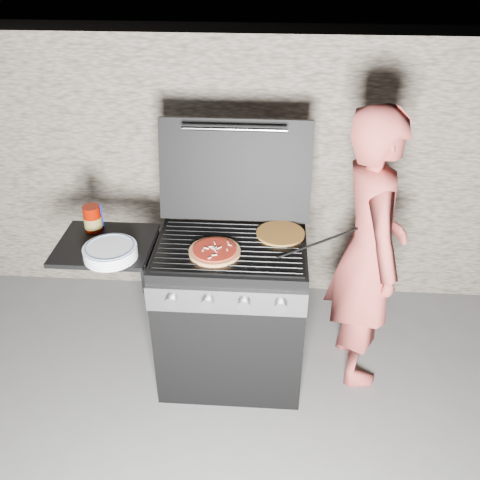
# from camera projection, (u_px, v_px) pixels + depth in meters

# --- Properties ---
(ground) EXTENTS (50.00, 50.00, 0.00)m
(ground) POSITION_uv_depth(u_px,v_px,m) (232.00, 371.00, 3.28)
(ground) COLOR #616161
(stone_wall) EXTENTS (8.00, 0.35, 1.80)m
(stone_wall) POSITION_uv_depth(u_px,v_px,m) (243.00, 165.00, 3.69)
(stone_wall) COLOR gray
(stone_wall) RESTS_ON ground
(gas_grill) EXTENTS (1.34, 0.79, 0.91)m
(gas_grill) POSITION_uv_depth(u_px,v_px,m) (188.00, 311.00, 3.05)
(gas_grill) COLOR black
(gas_grill) RESTS_ON ground
(pizza_topped) EXTENTS (0.27, 0.27, 0.03)m
(pizza_topped) POSITION_uv_depth(u_px,v_px,m) (215.00, 251.00, 2.73)
(pizza_topped) COLOR tan
(pizza_topped) RESTS_ON gas_grill
(pizza_plain) EXTENTS (0.32, 0.32, 0.01)m
(pizza_plain) POSITION_uv_depth(u_px,v_px,m) (280.00, 233.00, 2.89)
(pizza_plain) COLOR gold
(pizza_plain) RESTS_ON gas_grill
(sauce_jar) EXTENTS (0.12, 0.12, 0.15)m
(sauce_jar) POSITION_uv_depth(u_px,v_px,m) (92.00, 218.00, 2.91)
(sauce_jar) COLOR #700C00
(sauce_jar) RESTS_ON gas_grill
(blue_carton) EXTENTS (0.08, 0.06, 0.14)m
(blue_carton) POSITION_uv_depth(u_px,v_px,m) (95.00, 217.00, 2.93)
(blue_carton) COLOR #0D1EA4
(blue_carton) RESTS_ON gas_grill
(plate_stack) EXTENTS (0.30, 0.30, 0.06)m
(plate_stack) POSITION_uv_depth(u_px,v_px,m) (110.00, 252.00, 2.70)
(plate_stack) COLOR white
(plate_stack) RESTS_ON gas_grill
(person) EXTENTS (0.47, 0.65, 1.65)m
(person) POSITION_uv_depth(u_px,v_px,m) (368.00, 252.00, 2.90)
(person) COLOR #B2453E
(person) RESTS_ON ground
(tongs) EXTENTS (0.45, 0.21, 0.10)m
(tongs) POSITION_uv_depth(u_px,v_px,m) (321.00, 241.00, 2.74)
(tongs) COLOR black
(tongs) RESTS_ON gas_grill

